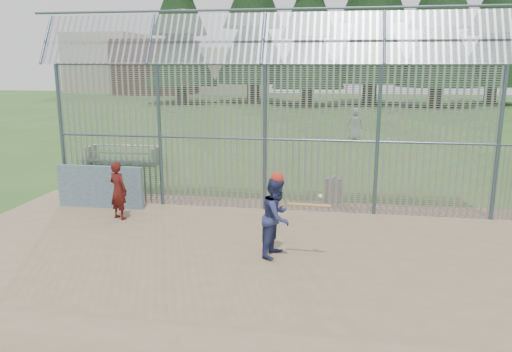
% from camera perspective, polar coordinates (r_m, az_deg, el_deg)
% --- Properties ---
extents(ground, '(120.00, 120.00, 0.00)m').
position_cam_1_polar(ground, '(10.81, -1.74, -9.07)').
color(ground, '#2D511E').
rests_on(ground, ground).
extents(dirt_infield, '(14.00, 10.00, 0.02)m').
position_cam_1_polar(dirt_infield, '(10.35, -2.27, -10.04)').
color(dirt_infield, '#756047').
rests_on(dirt_infield, ground).
extents(dugout_wall, '(2.50, 0.12, 1.20)m').
position_cam_1_polar(dugout_wall, '(14.72, -17.37, -1.18)').
color(dugout_wall, '#38566B').
rests_on(dugout_wall, dirt_infield).
extents(batter, '(0.83, 0.96, 1.69)m').
position_cam_1_polar(batter, '(10.52, 2.38, -4.69)').
color(batter, navy).
rests_on(batter, dirt_infield).
extents(onlooker, '(0.66, 0.57, 1.53)m').
position_cam_1_polar(onlooker, '(13.47, -15.47, -1.60)').
color(onlooker, maroon).
rests_on(onlooker, dirt_infield).
extents(bg_kid_standing, '(0.88, 0.60, 1.74)m').
position_cam_1_polar(bg_kid_standing, '(27.18, 11.25, 5.87)').
color(bg_kid_standing, slate).
rests_on(bg_kid_standing, ground).
extents(bg_kid_seated, '(0.51, 0.29, 0.82)m').
position_cam_1_polar(bg_kid_seated, '(27.25, 10.99, 4.93)').
color(bg_kid_seated, slate).
rests_on(bg_kid_seated, ground).
extents(batting_gear, '(1.26, 0.34, 0.68)m').
position_cam_1_polar(batting_gear, '(10.28, 3.16, -0.89)').
color(batting_gear, red).
rests_on(batting_gear, ground).
extents(trash_can, '(0.56, 0.56, 0.82)m').
position_cam_1_polar(trash_can, '(14.84, 8.88, -1.58)').
color(trash_can, '#93969C').
rests_on(trash_can, ground).
extents(bleacher, '(3.00, 0.95, 0.72)m').
position_cam_1_polar(bleacher, '(21.04, -14.93, 2.46)').
color(bleacher, slate).
rests_on(bleacher, ground).
extents(backstop_fence, '(20.09, 0.81, 5.30)m').
position_cam_1_polar(backstop_fence, '(13.38, 8.71, 5.50)').
color(backstop_fence, '#47566B').
rests_on(backstop_fence, ground).
extents(distant_buildings, '(26.50, 10.50, 8.00)m').
position_cam_1_polar(distant_buildings, '(70.93, -11.70, 12.17)').
color(distant_buildings, brown).
rests_on(distant_buildings, ground).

